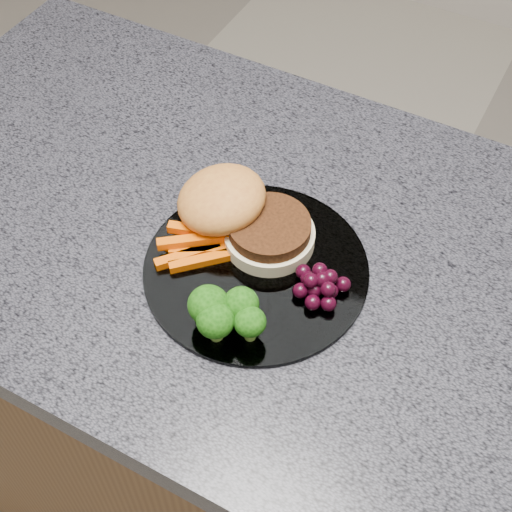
{
  "coord_description": "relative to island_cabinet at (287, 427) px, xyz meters",
  "views": [
    {
      "loc": [
        0.2,
        -0.48,
        1.56
      ],
      "look_at": [
        -0.04,
        -0.04,
        0.93
      ],
      "focal_mm": 50.0,
      "sensor_mm": 36.0,
      "label": 1
    }
  ],
  "objects": [
    {
      "name": "grape_bunch",
      "position": [
        0.04,
        -0.04,
        0.49
      ],
      "size": [
        0.06,
        0.06,
        0.03
      ],
      "rotation": [
        0.0,
        0.0,
        0.19
      ],
      "color": "black",
      "rests_on": "plate"
    },
    {
      "name": "plate",
      "position": [
        -0.04,
        -0.04,
        0.47
      ],
      "size": [
        0.26,
        0.26,
        0.01
      ],
      "primitive_type": "cylinder",
      "color": "white",
      "rests_on": "countertop"
    },
    {
      "name": "countertop",
      "position": [
        0.0,
        0.0,
        0.45
      ],
      "size": [
        1.2,
        0.6,
        0.04
      ],
      "primitive_type": "cube",
      "color": "#44444D",
      "rests_on": "island_cabinet"
    },
    {
      "name": "carrot_sticks",
      "position": [
        -0.11,
        -0.06,
        0.48
      ],
      "size": [
        0.09,
        0.09,
        0.02
      ],
      "rotation": [
        0.0,
        0.0,
        0.39
      ],
      "color": "#DC5403",
      "rests_on": "plate"
    },
    {
      "name": "island_cabinet",
      "position": [
        0.0,
        0.0,
        0.0
      ],
      "size": [
        1.2,
        0.6,
        0.86
      ],
      "primitive_type": "cube",
      "color": "brown",
      "rests_on": "ground"
    },
    {
      "name": "burger",
      "position": [
        -0.08,
        -0.0,
        0.5
      ],
      "size": [
        0.2,
        0.13,
        0.06
      ],
      "rotation": [
        0.0,
        0.0,
        0.25
      ],
      "color": "beige",
      "rests_on": "plate"
    },
    {
      "name": "broccoli",
      "position": [
        -0.03,
        -0.13,
        0.51
      ],
      "size": [
        0.09,
        0.07,
        0.05
      ],
      "rotation": [
        0.0,
        0.0,
        0.36
      ],
      "color": "olive",
      "rests_on": "plate"
    }
  ]
}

